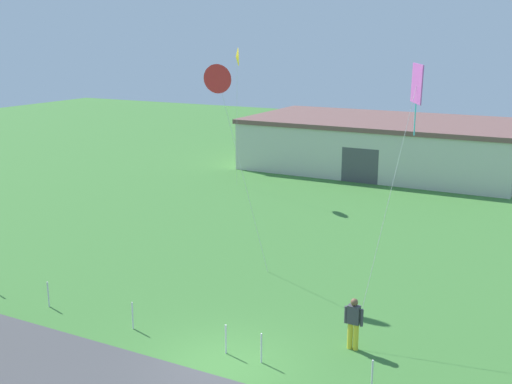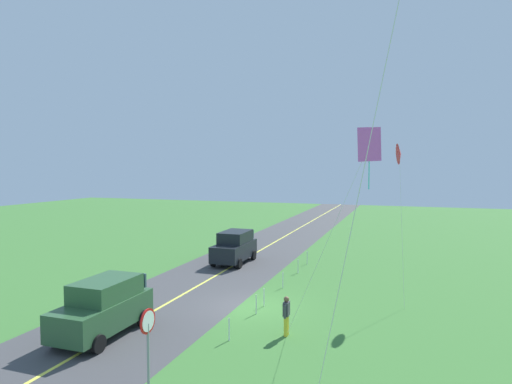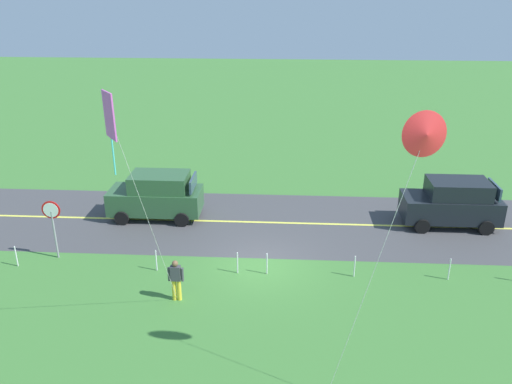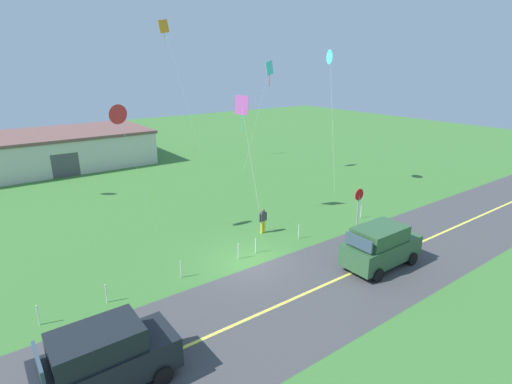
{
  "view_description": "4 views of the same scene",
  "coord_description": "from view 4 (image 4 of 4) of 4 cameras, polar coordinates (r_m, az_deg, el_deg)",
  "views": [
    {
      "loc": [
        8.38,
        -13.75,
        8.97
      ],
      "look_at": [
        -0.5,
        3.02,
        4.32
      ],
      "focal_mm": 44.4,
      "sensor_mm": 36.0,
      "label": 1
    },
    {
      "loc": [
        19.36,
        7.11,
        6.77
      ],
      "look_at": [
        0.19,
        0.44,
        5.61
      ],
      "focal_mm": 30.24,
      "sensor_mm": 36.0,
      "label": 2
    },
    {
      "loc": [
        -0.9,
        18.55,
        10.74
      ],
      "look_at": [
        0.11,
        1.67,
        3.87
      ],
      "focal_mm": 36.59,
      "sensor_mm": 36.0,
      "label": 3
    },
    {
      "loc": [
        -10.93,
        -15.51,
        10.12
      ],
      "look_at": [
        0.7,
        0.39,
        3.72
      ],
      "focal_mm": 27.76,
      "sensor_mm": 36.0,
      "label": 4
    }
  ],
  "objects": [
    {
      "name": "ground_plane",
      "position": [
        21.52,
        -0.91,
        -10.19
      ],
      "size": [
        120.0,
        120.0,
        0.1
      ],
      "primitive_type": "cube",
      "color": "#3D7533"
    },
    {
      "name": "asphalt_road",
      "position": [
        18.82,
        6.39,
        -14.64
      ],
      "size": [
        120.0,
        7.0,
        0.0
      ],
      "primitive_type": "cube",
      "color": "#424244",
      "rests_on": "ground"
    },
    {
      "name": "road_centre_stripe",
      "position": [
        18.82,
        6.39,
        -14.63
      ],
      "size": [
        120.0,
        0.16,
        0.0
      ],
      "primitive_type": "cube",
      "color": "#E5E04C",
      "rests_on": "asphalt_road"
    },
    {
      "name": "car_suv_foreground",
      "position": [
        21.62,
        17.52,
        -7.39
      ],
      "size": [
        4.4,
        2.12,
        2.24
      ],
      "color": "#2D5633",
      "rests_on": "ground"
    },
    {
      "name": "car_parked_west_near",
      "position": [
        14.55,
        -20.96,
        -21.44
      ],
      "size": [
        4.4,
        2.12,
        2.24
      ],
      "color": "black",
      "rests_on": "ground"
    },
    {
      "name": "stop_sign",
      "position": [
        26.16,
        14.59,
        -1.14
      ],
      "size": [
        0.76,
        0.08,
        2.56
      ],
      "color": "gray",
      "rests_on": "ground"
    },
    {
      "name": "person_adult_near",
      "position": [
        24.66,
        1.02,
        -4.04
      ],
      "size": [
        0.58,
        0.22,
        1.6
      ],
      "rotation": [
        0.0,
        0.0,
        0.77
      ],
      "color": "yellow",
      "rests_on": "ground"
    },
    {
      "name": "kite_red_low",
      "position": [
        25.94,
        -2.03,
        12.09
      ],
      "size": [
        0.95,
        3.61,
        8.21
      ],
      "color": "silver",
      "rests_on": "ground"
    },
    {
      "name": "kite_yellow_high",
      "position": [
        23.47,
        -19.34,
        10.49
      ],
      "size": [
        2.49,
        0.63,
        8.03
      ],
      "color": "silver",
      "rests_on": "ground"
    },
    {
      "name": "kite_green_far",
      "position": [
        32.94,
        10.65,
        18.5
      ],
      "size": [
        1.05,
        2.63,
        11.17
      ],
      "color": "silver",
      "rests_on": "ground"
    },
    {
      "name": "kite_pink_drift",
      "position": [
        42.89,
        -13.03,
        21.8
      ],
      "size": [
        2.71,
        3.29,
        14.28
      ],
      "color": "silver",
      "rests_on": "ground"
    },
    {
      "name": "kite_orange_near",
      "position": [
        37.06,
        1.89,
        17.14
      ],
      "size": [
        2.7,
        1.45,
        10.44
      ],
      "color": "silver",
      "rests_on": "ground"
    },
    {
      "name": "warehouse_distant",
      "position": [
        45.65,
        -27.09,
        5.47
      ],
      "size": [
        18.36,
        10.2,
        3.5
      ],
      "color": "beige",
      "rests_on": "ground"
    },
    {
      "name": "fence_post_0",
      "position": [
        18.89,
        -28.89,
        -15.28
      ],
      "size": [
        0.05,
        0.05,
        0.9
      ],
      "primitive_type": "cylinder",
      "color": "silver",
      "rests_on": "ground"
    },
    {
      "name": "fence_post_1",
      "position": [
        19.22,
        -20.77,
        -13.5
      ],
      "size": [
        0.05,
        0.05,
        0.9
      ],
      "primitive_type": "cylinder",
      "color": "silver",
      "rests_on": "ground"
    },
    {
      "name": "fence_post_2",
      "position": [
        20.22,
        -10.77,
        -10.91
      ],
      "size": [
        0.05,
        0.05,
        0.9
      ],
      "primitive_type": "cylinder",
      "color": "silver",
      "rests_on": "ground"
    },
    {
      "name": "fence_post_3",
      "position": [
        21.68,
        -2.56,
        -8.5
      ],
      "size": [
        0.05,
        0.05,
        0.9
      ],
      "primitive_type": "cylinder",
      "color": "silver",
      "rests_on": "ground"
    },
    {
      "name": "fence_post_4",
      "position": [
        22.27,
        -0.05,
        -7.72
      ],
      "size": [
        0.05,
        0.05,
        0.9
      ],
      "primitive_type": "cylinder",
      "color": "silver",
      "rests_on": "ground"
    },
    {
      "name": "fence_post_5",
      "position": [
        24.15,
        6.19,
        -5.71
      ],
      "size": [
        0.05,
        0.05,
        0.9
      ],
      "primitive_type": "cylinder",
      "color": "silver",
      "rests_on": "ground"
    },
    {
      "name": "fence_post_6",
      "position": [
        28.07,
        14.88,
        -2.78
      ],
      "size": [
        0.05,
        0.05,
        0.9
      ],
      "primitive_type": "cylinder",
      "color": "silver",
      "rests_on": "ground"
    }
  ]
}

